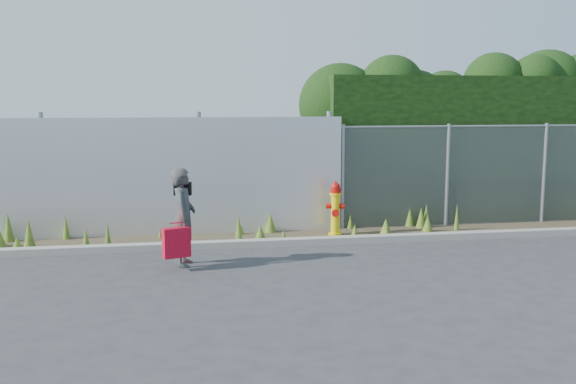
# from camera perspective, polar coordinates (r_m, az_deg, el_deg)

# --- Properties ---
(ground) EXTENTS (80.00, 80.00, 0.00)m
(ground) POSITION_cam_1_polar(r_m,az_deg,el_deg) (9.55, 3.22, -7.09)
(ground) COLOR #323234
(ground) RESTS_ON ground
(curb) EXTENTS (16.00, 0.22, 0.12)m
(curb) POSITION_cam_1_polar(r_m,az_deg,el_deg) (11.24, 1.17, -4.42)
(curb) COLOR gray
(curb) RESTS_ON ground
(weed_strip) EXTENTS (16.00, 1.28, 0.53)m
(weed_strip) POSITION_cam_1_polar(r_m,az_deg,el_deg) (11.75, -3.06, -3.57)
(weed_strip) COLOR #403524
(weed_strip) RESTS_ON ground
(corrugated_fence) EXTENTS (8.50, 0.21, 2.30)m
(corrugated_fence) POSITION_cam_1_polar(r_m,az_deg,el_deg) (12.12, -15.18, 1.21)
(corrugated_fence) COLOR silver
(corrugated_fence) RESTS_ON ground
(chainlink_fence) EXTENTS (6.50, 0.07, 2.05)m
(chainlink_fence) POSITION_cam_1_polar(r_m,az_deg,el_deg) (13.62, 18.03, 1.53)
(chainlink_fence) COLOR gray
(chainlink_fence) RESTS_ON ground
(hedge) EXTENTS (7.78, 1.92, 3.62)m
(hedge) POSITION_cam_1_polar(r_m,az_deg,el_deg) (14.53, 16.59, 5.77)
(hedge) COLOR black
(hedge) RESTS_ON ground
(fire_hydrant) EXTENTS (0.34, 0.31, 1.03)m
(fire_hydrant) POSITION_cam_1_polar(r_m,az_deg,el_deg) (11.94, 4.24, -1.56)
(fire_hydrant) COLOR yellow
(fire_hydrant) RESTS_ON ground
(woman) EXTENTS (0.43, 0.59, 1.50)m
(woman) POSITION_cam_1_polar(r_m,az_deg,el_deg) (9.87, -9.26, -2.22)
(woman) COLOR #0D5752
(woman) RESTS_ON ground
(red_tote_bag) EXTENTS (0.40, 0.15, 0.53)m
(red_tote_bag) POSITION_cam_1_polar(r_m,az_deg,el_deg) (9.65, -9.89, -4.44)
(red_tote_bag) COLOR #A3091F
(black_shoulder_bag) EXTENTS (0.27, 0.11, 0.20)m
(black_shoulder_bag) POSITION_cam_1_polar(r_m,az_deg,el_deg) (9.94, -9.35, 0.30)
(black_shoulder_bag) COLOR black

